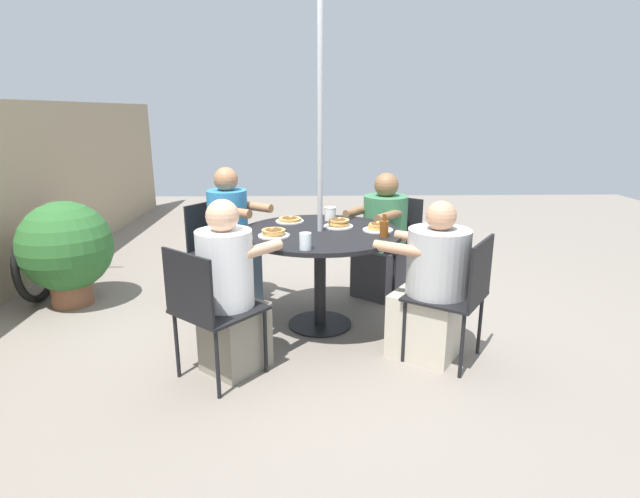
{
  "coord_description": "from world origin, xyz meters",
  "views": [
    {
      "loc": [
        -3.54,
        0.09,
        1.59
      ],
      "look_at": [
        0.0,
        0.0,
        0.61
      ],
      "focal_mm": 28.0,
      "sensor_mm": 36.0,
      "label": 1
    }
  ],
  "objects_px": {
    "diner_west": "(231,242)",
    "coffee_cup": "(330,214)",
    "patio_chair_north": "(208,305)",
    "diner_north": "(230,295)",
    "patio_chair_south": "(393,237)",
    "bicycle": "(58,249)",
    "drinking_glass_a": "(305,241)",
    "pancake_plate_a": "(290,220)",
    "pancake_plate_b": "(339,224)",
    "patio_chair_east": "(458,291)",
    "diner_south": "(383,242)",
    "potted_shrub": "(66,248)",
    "pancake_plate_c": "(274,233)",
    "diner_east": "(432,289)",
    "pancake_plate_d": "(378,228)",
    "patio_table": "(320,245)",
    "patio_chair_west": "(217,244)",
    "syrup_bottle": "(384,228)"
  },
  "relations": [
    {
      "from": "diner_west",
      "to": "coffee_cup",
      "type": "distance_m",
      "value": 0.87
    },
    {
      "from": "patio_chair_north",
      "to": "diner_north",
      "type": "distance_m",
      "value": 0.17
    },
    {
      "from": "patio_chair_south",
      "to": "bicycle",
      "type": "distance_m",
      "value": 3.09
    },
    {
      "from": "drinking_glass_a",
      "to": "coffee_cup",
      "type": "bearing_deg",
      "value": -12.88
    },
    {
      "from": "pancake_plate_a",
      "to": "pancake_plate_b",
      "type": "relative_size",
      "value": 1.0
    },
    {
      "from": "patio_chair_east",
      "to": "pancake_plate_b",
      "type": "height_order",
      "value": "patio_chair_east"
    },
    {
      "from": "diner_south",
      "to": "diner_north",
      "type": "bearing_deg",
      "value": 89.98
    },
    {
      "from": "diner_north",
      "to": "diner_south",
      "type": "bearing_deg",
      "value": 90.02
    },
    {
      "from": "diner_north",
      "to": "bicycle",
      "type": "bearing_deg",
      "value": 179.02
    },
    {
      "from": "potted_shrub",
      "to": "pancake_plate_c",
      "type": "bearing_deg",
      "value": -109.91
    },
    {
      "from": "patio_chair_south",
      "to": "bicycle",
      "type": "bearing_deg",
      "value": 37.55
    },
    {
      "from": "diner_south",
      "to": "pancake_plate_b",
      "type": "bearing_deg",
      "value": 92.44
    },
    {
      "from": "patio_chair_south",
      "to": "diner_south",
      "type": "xyz_separation_m",
      "value": [
        -0.13,
        0.11,
        -0.0
      ]
    },
    {
      "from": "patio_chair_north",
      "to": "pancake_plate_b",
      "type": "xyz_separation_m",
      "value": [
        0.92,
        -0.82,
        0.28
      ]
    },
    {
      "from": "diner_west",
      "to": "pancake_plate_b",
      "type": "xyz_separation_m",
      "value": [
        -0.37,
        -0.87,
        0.24
      ]
    },
    {
      "from": "diner_east",
      "to": "pancake_plate_c",
      "type": "height_order",
      "value": "diner_east"
    },
    {
      "from": "pancake_plate_d",
      "to": "potted_shrub",
      "type": "height_order",
      "value": "potted_shrub"
    },
    {
      "from": "patio_table",
      "to": "patio_chair_west",
      "type": "height_order",
      "value": "patio_chair_west"
    },
    {
      "from": "syrup_bottle",
      "to": "diner_west",
      "type": "bearing_deg",
      "value": 60.08
    },
    {
      "from": "diner_south",
      "to": "pancake_plate_d",
      "type": "xyz_separation_m",
      "value": [
        -0.66,
        0.14,
        0.28
      ]
    },
    {
      "from": "patio_table",
      "to": "pancake_plate_d",
      "type": "xyz_separation_m",
      "value": [
        0.0,
        -0.43,
        0.13
      ]
    },
    {
      "from": "diner_south",
      "to": "pancake_plate_c",
      "type": "distance_m",
      "value": 1.24
    },
    {
      "from": "patio_chair_south",
      "to": "potted_shrub",
      "type": "height_order",
      "value": "potted_shrub"
    },
    {
      "from": "patio_chair_south",
      "to": "bicycle",
      "type": "relative_size",
      "value": 0.58
    },
    {
      "from": "pancake_plate_a",
      "to": "pancake_plate_b",
      "type": "distance_m",
      "value": 0.42
    },
    {
      "from": "patio_chair_north",
      "to": "coffee_cup",
      "type": "relative_size",
      "value": 7.78
    },
    {
      "from": "patio_chair_south",
      "to": "diner_north",
      "type": "bearing_deg",
      "value": 89.98
    },
    {
      "from": "potted_shrub",
      "to": "diner_west",
      "type": "bearing_deg",
      "value": -89.82
    },
    {
      "from": "diner_east",
      "to": "patio_chair_west",
      "type": "bearing_deg",
      "value": 90.31
    },
    {
      "from": "patio_chair_east",
      "to": "diner_south",
      "type": "bearing_deg",
      "value": 47.83
    },
    {
      "from": "patio_chair_west",
      "to": "pancake_plate_c",
      "type": "bearing_deg",
      "value": 70.26
    },
    {
      "from": "pancake_plate_b",
      "to": "syrup_bottle",
      "type": "distance_m",
      "value": 0.43
    },
    {
      "from": "patio_chair_north",
      "to": "potted_shrub",
      "type": "relative_size",
      "value": 0.95
    },
    {
      "from": "pancake_plate_c",
      "to": "drinking_glass_a",
      "type": "bearing_deg",
      "value": -147.21
    },
    {
      "from": "patio_chair_west",
      "to": "coffee_cup",
      "type": "bearing_deg",
      "value": 111.07
    },
    {
      "from": "patio_chair_east",
      "to": "diner_south",
      "type": "relative_size",
      "value": 0.77
    },
    {
      "from": "syrup_bottle",
      "to": "potted_shrub",
      "type": "relative_size",
      "value": 0.18
    },
    {
      "from": "pancake_plate_c",
      "to": "bicycle",
      "type": "relative_size",
      "value": 0.15
    },
    {
      "from": "diner_east",
      "to": "pancake_plate_b",
      "type": "height_order",
      "value": "diner_east"
    },
    {
      "from": "patio_chair_east",
      "to": "diner_east",
      "type": "height_order",
      "value": "diner_east"
    },
    {
      "from": "patio_table",
      "to": "potted_shrub",
      "type": "xyz_separation_m",
      "value": [
        0.49,
        2.09,
        -0.15
      ]
    },
    {
      "from": "pancake_plate_c",
      "to": "drinking_glass_a",
      "type": "height_order",
      "value": "drinking_glass_a"
    },
    {
      "from": "patio_table",
      "to": "diner_north",
      "type": "bearing_deg",
      "value": 139.49
    },
    {
      "from": "diner_south",
      "to": "potted_shrub",
      "type": "xyz_separation_m",
      "value": [
        -0.18,
        2.66,
        0.01
      ]
    },
    {
      "from": "diner_east",
      "to": "coffee_cup",
      "type": "relative_size",
      "value": 9.78
    },
    {
      "from": "patio_chair_north",
      "to": "bicycle",
      "type": "height_order",
      "value": "patio_chair_north"
    },
    {
      "from": "diner_west",
      "to": "coffee_cup",
      "type": "height_order",
      "value": "diner_west"
    },
    {
      "from": "diner_north",
      "to": "pancake_plate_d",
      "type": "relative_size",
      "value": 4.95
    },
    {
      "from": "patio_chair_east",
      "to": "pancake_plate_d",
      "type": "relative_size",
      "value": 3.77
    },
    {
      "from": "patio_chair_east",
      "to": "drinking_glass_a",
      "type": "height_order",
      "value": "drinking_glass_a"
    }
  ]
}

